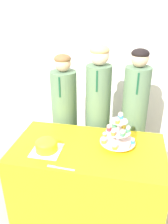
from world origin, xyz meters
TOP-DOWN VIEW (x-y plane):
  - wall_back at (0.00, 1.69)m, footprint 9.00×0.06m
  - table at (0.00, 0.38)m, footprint 1.38×0.75m
  - round_cake at (-0.35, 0.25)m, footprint 0.25×0.25m
  - cake_knife at (-0.20, 0.04)m, footprint 0.23×0.03m
  - cupcake_stand at (0.26, 0.45)m, footprint 0.32×0.32m
  - student_0 at (-0.39, 0.98)m, footprint 0.29×0.29m
  - student_1 at (-0.00, 0.98)m, footprint 0.27×0.28m
  - student_2 at (0.40, 0.98)m, footprint 0.27×0.28m

SIDE VIEW (x-z plane):
  - table at x=0.00m, z-range 0.00..0.72m
  - student_0 at x=-0.39m, z-range -0.04..1.39m
  - cake_knife at x=-0.20m, z-range 0.72..0.73m
  - student_2 at x=0.40m, z-range -0.03..1.48m
  - student_1 at x=0.00m, z-range -0.02..1.51m
  - round_cake at x=-0.35m, z-range 0.72..0.84m
  - cupcake_stand at x=0.26m, z-range 0.69..1.02m
  - wall_back at x=0.00m, z-range 0.00..2.70m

